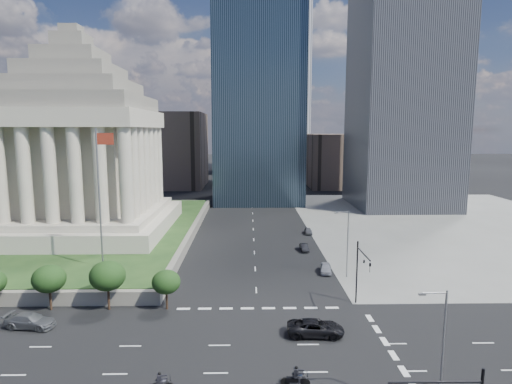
{
  "coord_description": "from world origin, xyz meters",
  "views": [
    {
      "loc": [
        -1.02,
        -35.64,
        21.63
      ],
      "look_at": [
        -0.14,
        13.83,
        14.42
      ],
      "focal_mm": 30.0,
      "sensor_mm": 36.0,
      "label": 1
    }
  ],
  "objects_px": {
    "traffic_signal_ne": "(361,267)",
    "flagpole": "(100,191)",
    "parked_sedan_mid": "(304,247)",
    "street_lamp_north": "(347,240)",
    "war_memorial": "(77,131)",
    "motorcycle_trail": "(159,382)",
    "parked_sedan_near": "(326,268)",
    "motorcycle_lead": "(295,376)",
    "street_lamp_south": "(441,346)",
    "pickup_truck": "(316,328)",
    "parked_sedan_far": "(308,231)",
    "suv_grey": "(30,321)"
  },
  "relations": [
    {
      "from": "parked_sedan_mid",
      "to": "parked_sedan_far",
      "type": "xyz_separation_m",
      "value": [
        2.5,
        12.64,
        0.01
      ]
    },
    {
      "from": "street_lamp_south",
      "to": "street_lamp_north",
      "type": "height_order",
      "value": "same"
    },
    {
      "from": "street_lamp_south",
      "to": "street_lamp_north",
      "type": "bearing_deg",
      "value": 90.0
    },
    {
      "from": "pickup_truck",
      "to": "parked_sedan_near",
      "type": "relative_size",
      "value": 1.45
    },
    {
      "from": "traffic_signal_ne",
      "to": "street_lamp_north",
      "type": "distance_m",
      "value": 11.34
    },
    {
      "from": "flagpole",
      "to": "motorcycle_lead",
      "type": "height_order",
      "value": "flagpole"
    },
    {
      "from": "war_memorial",
      "to": "motorcycle_lead",
      "type": "distance_m",
      "value": 65.53
    },
    {
      "from": "motorcycle_lead",
      "to": "pickup_truck",
      "type": "bearing_deg",
      "value": 74.32
    },
    {
      "from": "flagpole",
      "to": "parked_sedan_near",
      "type": "bearing_deg",
      "value": 5.26
    },
    {
      "from": "flagpole",
      "to": "parked_sedan_far",
      "type": "xyz_separation_m",
      "value": [
        33.33,
        27.61,
        -12.49
      ]
    },
    {
      "from": "street_lamp_north",
      "to": "motorcycle_lead",
      "type": "relative_size",
      "value": 3.95
    },
    {
      "from": "parked_sedan_near",
      "to": "motorcycle_lead",
      "type": "height_order",
      "value": "motorcycle_lead"
    },
    {
      "from": "parked_sedan_near",
      "to": "parked_sedan_mid",
      "type": "bearing_deg",
      "value": 107.06
    },
    {
      "from": "street_lamp_north",
      "to": "war_memorial",
      "type": "bearing_deg",
      "value": 154.08
    },
    {
      "from": "street_lamp_south",
      "to": "pickup_truck",
      "type": "height_order",
      "value": "street_lamp_south"
    },
    {
      "from": "flagpole",
      "to": "street_lamp_south",
      "type": "relative_size",
      "value": 2.0
    },
    {
      "from": "war_memorial",
      "to": "flagpole",
      "type": "bearing_deg",
      "value": -63.11
    },
    {
      "from": "street_lamp_south",
      "to": "pickup_truck",
      "type": "xyz_separation_m",
      "value": [
        -7.26,
        12.96,
        -4.82
      ]
    },
    {
      "from": "parked_sedan_mid",
      "to": "motorcycle_trail",
      "type": "distance_m",
      "value": 45.26
    },
    {
      "from": "pickup_truck",
      "to": "suv_grey",
      "type": "xyz_separation_m",
      "value": [
        -31.19,
        2.35,
        -0.04
      ]
    },
    {
      "from": "traffic_signal_ne",
      "to": "parked_sedan_near",
      "type": "relative_size",
      "value": 1.91
    },
    {
      "from": "traffic_signal_ne",
      "to": "flagpole",
      "type": "bearing_deg",
      "value": 163.29
    },
    {
      "from": "parked_sedan_mid",
      "to": "suv_grey",
      "type": "bearing_deg",
      "value": -141.34
    },
    {
      "from": "motorcycle_lead",
      "to": "suv_grey",
      "type": "bearing_deg",
      "value": 161.26
    },
    {
      "from": "traffic_signal_ne",
      "to": "parked_sedan_far",
      "type": "relative_size",
      "value": 2.19
    },
    {
      "from": "motorcycle_lead",
      "to": "flagpole",
      "type": "bearing_deg",
      "value": 136.9
    },
    {
      "from": "flagpole",
      "to": "suv_grey",
      "type": "relative_size",
      "value": 3.64
    },
    {
      "from": "street_lamp_north",
      "to": "pickup_truck",
      "type": "height_order",
      "value": "street_lamp_north"
    },
    {
      "from": "parked_sedan_far",
      "to": "motorcycle_trail",
      "type": "height_order",
      "value": "motorcycle_trail"
    },
    {
      "from": "flagpole",
      "to": "parked_sedan_far",
      "type": "height_order",
      "value": "flagpole"
    },
    {
      "from": "pickup_truck",
      "to": "parked_sedan_far",
      "type": "distance_m",
      "value": 44.98
    },
    {
      "from": "war_memorial",
      "to": "pickup_truck",
      "type": "xyz_separation_m",
      "value": [
        40.07,
        -41.04,
        -20.56
      ]
    },
    {
      "from": "street_lamp_north",
      "to": "parked_sedan_mid",
      "type": "relative_size",
      "value": 2.68
    },
    {
      "from": "flagpole",
      "to": "motorcycle_trail",
      "type": "bearing_deg",
      "value": -63.56
    },
    {
      "from": "suv_grey",
      "to": "street_lamp_south",
      "type": "bearing_deg",
      "value": -103.59
    },
    {
      "from": "traffic_signal_ne",
      "to": "motorcycle_lead",
      "type": "relative_size",
      "value": 3.16
    },
    {
      "from": "street_lamp_south",
      "to": "street_lamp_north",
      "type": "relative_size",
      "value": 1.0
    },
    {
      "from": "traffic_signal_ne",
      "to": "street_lamp_north",
      "type": "xyz_separation_m",
      "value": [
        0.83,
        11.3,
        0.41
      ]
    },
    {
      "from": "pickup_truck",
      "to": "parked_sedan_far",
      "type": "height_order",
      "value": "pickup_truck"
    },
    {
      "from": "traffic_signal_ne",
      "to": "parked_sedan_near",
      "type": "bearing_deg",
      "value": 97.54
    },
    {
      "from": "flagpole",
      "to": "suv_grey",
      "type": "bearing_deg",
      "value": -102.65
    },
    {
      "from": "street_lamp_south",
      "to": "parked_sedan_mid",
      "type": "distance_m",
      "value": 45.46
    },
    {
      "from": "flagpole",
      "to": "parked_sedan_near",
      "type": "distance_m",
      "value": 34.98
    },
    {
      "from": "war_memorial",
      "to": "motorcycle_trail",
      "type": "xyz_separation_m",
      "value": [
        25.48,
        -50.76,
        -20.5
      ]
    },
    {
      "from": "street_lamp_north",
      "to": "parked_sedan_near",
      "type": "height_order",
      "value": "street_lamp_north"
    },
    {
      "from": "traffic_signal_ne",
      "to": "motorcycle_trail",
      "type": "relative_size",
      "value": 3.3
    },
    {
      "from": "suv_grey",
      "to": "parked_sedan_mid",
      "type": "bearing_deg",
      "value": -40.88
    },
    {
      "from": "parked_sedan_mid",
      "to": "parked_sedan_far",
      "type": "distance_m",
      "value": 12.88
    },
    {
      "from": "parked_sedan_mid",
      "to": "flagpole",
      "type": "bearing_deg",
      "value": -156.44
    },
    {
      "from": "war_memorial",
      "to": "traffic_signal_ne",
      "type": "bearing_deg",
      "value": -36.42
    }
  ]
}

